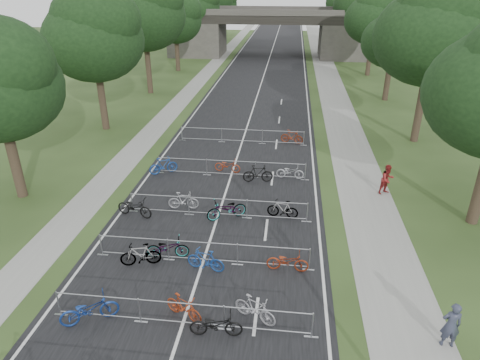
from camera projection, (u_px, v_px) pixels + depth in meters
The scene contains 40 objects.
road at pixel (264, 76), 53.72m from camera, with size 11.00×140.00×0.01m, color black.
sidewalk_right at pixel (328, 78), 52.87m from camera, with size 3.00×140.00×0.01m, color gray.
sidewalk_left at pixel (205, 74), 54.52m from camera, with size 2.00×140.00×0.01m, color gray.
lane_markings at pixel (264, 76), 53.73m from camera, with size 0.12×140.00×0.00m, color silver.
overpass_bridge at pixel (271, 32), 65.63m from camera, with size 31.00×8.00×7.05m.
tree_left_1 at pixel (94, 36), 32.02m from camera, with size 7.56×7.56×11.53m.
tree_right_1 at pixel (436, 32), 29.15m from camera, with size 8.18×8.18×12.47m.
tree_left_2 at pixel (144, 12), 42.42m from camera, with size 8.40×8.40×12.81m.
tree_right_2 at pixel (395, 39), 40.74m from camera, with size 6.16×6.16×9.39m.
tree_left_3 at pixel (176, 19), 53.86m from camera, with size 6.72×6.72×10.25m.
tree_right_3 at pixel (376, 17), 51.06m from camera, with size 7.17×7.17×10.93m.
tree_left_4 at pixel (196, 6), 64.26m from camera, with size 7.56×7.56×11.53m.
tree_right_4 at pixel (363, 3), 61.39m from camera, with size 8.18×8.18×12.47m.
tree_right_5 at pixel (351, 11), 72.98m from camera, with size 6.16×6.16×9.39m.
tree_left_6 at pixel (221, 3), 86.10m from camera, with size 6.72×6.72×10.25m.
tree_right_6 at pixel (345, 1), 83.30m from camera, with size 7.17×7.17×10.93m.
barrier_row_2 at pixel (181, 314), 15.16m from camera, with size 9.70×0.08×1.10m.
barrier_row_3 at pixel (202, 252), 18.57m from camera, with size 9.70×0.08×1.10m.
barrier_row_4 at pixel (218, 207), 22.15m from camera, with size 9.70×0.08×1.10m.
barrier_row_5 at pixel (231, 168), 26.63m from camera, with size 9.70×0.08×1.10m.
barrier_row_6 at pixel (242, 136), 32.00m from camera, with size 9.70×0.08×1.10m.
bike_8 at pixel (89, 310), 15.37m from camera, with size 0.73×2.08×1.09m, color navy.
bike_9 at pixel (184, 307), 15.55m from camera, with size 0.47×1.65×0.99m, color #9E3516.
bike_10 at pixel (216, 325), 14.79m from camera, with size 0.65×1.86×0.98m, color black.
bike_11 at pixel (255, 309), 15.43m from camera, with size 0.49×1.73×1.04m, color #9F9EA5.
bike_12 at pixel (141, 255), 18.42m from camera, with size 0.50×1.76×1.06m, color #A2A5AA.
bike_13 at pixel (168, 248), 18.94m from camera, with size 0.66×1.89×0.99m, color #A2A5AA.
bike_14 at pixel (206, 260), 18.11m from camera, with size 0.48×1.69×1.02m, color #1A4492.
bike_15 at pixel (288, 261), 18.09m from camera, with size 0.62×1.79×0.94m, color maroon.
bike_16 at pixel (134, 207), 22.19m from camera, with size 0.71×2.02×1.06m, color black.
bike_17 at pixel (183, 201), 22.90m from camera, with size 0.47×1.65×0.99m, color #999AA0.
bike_18 at pixel (227, 209), 21.94m from camera, with size 0.74×2.13×1.12m, color #A2A5AA.
bike_19 at pixel (283, 209), 22.10m from camera, with size 0.46×1.63×0.98m, color #A2A5AA.
bike_20 at pixel (163, 166), 27.01m from camera, with size 0.51×1.82×1.09m, color navy.
bike_21 at pixel (228, 166), 27.27m from camera, with size 0.59×1.69×0.89m, color maroon.
bike_22 at pixel (258, 174), 25.90m from camera, with size 0.52×1.84×1.10m, color black.
bike_23 at pixel (290, 172), 26.42m from camera, with size 0.59×1.70×0.89m, color #AEB0B6.
bike_27 at pixel (292, 137), 31.94m from camera, with size 0.48×1.71×1.02m, color maroon.
pedestrian_a at pixel (451, 325), 14.22m from camera, with size 0.65×0.43×1.79m, color #32364B.
pedestrian_b at pixel (387, 179), 24.40m from camera, with size 0.86×0.67×1.76m, color maroon.
Camera 1 is at (3.44, -4.09, 11.40)m, focal length 32.00 mm.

